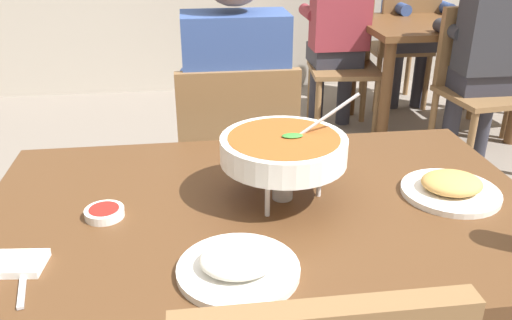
{
  "coord_description": "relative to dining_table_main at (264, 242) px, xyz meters",
  "views": [
    {
      "loc": [
        -0.16,
        -1.1,
        1.36
      ],
      "look_at": [
        0.0,
        0.15,
        0.78
      ],
      "focal_mm": 37.33,
      "sensor_mm": 36.0,
      "label": 1
    }
  ],
  "objects": [
    {
      "name": "spoon_utensil",
      "position": [
        -0.49,
        -0.23,
        0.11
      ],
      "size": [
        0.04,
        0.17,
        0.01
      ],
      "primitive_type": "cube",
      "rotation": [
        0.0,
        0.0,
        0.19
      ],
      "color": "silver",
      "rests_on": "dining_table_main"
    },
    {
      "name": "napkin_folded",
      "position": [
        -0.52,
        -0.18,
        0.11
      ],
      "size": [
        0.13,
        0.09,
        0.02
      ],
      "primitive_type": "cube",
      "rotation": [
        0.0,
        0.0,
        -0.11
      ],
      "color": "white",
      "rests_on": "dining_table_main"
    },
    {
      "name": "patron_bg_right",
      "position": [
        1.5,
        2.75,
        0.12
      ],
      "size": [
        0.4,
        0.45,
        1.31
      ],
      "color": "#2D2D38",
      "rests_on": "ground_plane"
    },
    {
      "name": "patron_bg_left",
      "position": [
        1.49,
        1.63,
        0.12
      ],
      "size": [
        0.4,
        0.45,
        1.31
      ],
      "color": "#2D2D38",
      "rests_on": "ground_plane"
    },
    {
      "name": "chair_bg_left",
      "position": [
        1.49,
        1.68,
        -0.12
      ],
      "size": [
        0.49,
        0.49,
        0.9
      ],
      "color": "brown",
      "rests_on": "ground_plane"
    },
    {
      "name": "sauce_dish",
      "position": [
        -0.37,
        -0.01,
        0.12
      ],
      "size": [
        0.09,
        0.09,
        0.02
      ],
      "color": "white",
      "rests_on": "dining_table_main"
    },
    {
      "name": "chair_bg_right",
      "position": [
        1.43,
        2.68,
        -0.12
      ],
      "size": [
        0.45,
        0.45,
        0.9
      ],
      "color": "brown",
      "rests_on": "ground_plane"
    },
    {
      "name": "rice_plate",
      "position": [
        -0.09,
        -0.26,
        0.13
      ],
      "size": [
        0.24,
        0.24,
        0.06
      ],
      "color": "white",
      "rests_on": "dining_table_main"
    },
    {
      "name": "diner_main",
      "position": [
        0.0,
        0.74,
        0.12
      ],
      "size": [
        0.4,
        0.45,
        1.31
      ],
      "color": "#2D2D38",
      "rests_on": "ground_plane"
    },
    {
      "name": "chair_bg_middle",
      "position": [
        0.87,
        2.32,
        -0.12
      ],
      "size": [
        0.48,
        0.48,
        0.9
      ],
      "color": "brown",
      "rests_on": "ground_plane"
    },
    {
      "name": "chair_diner_main",
      "position": [
        -0.0,
        0.7,
        -0.12
      ],
      "size": [
        0.44,
        0.44,
        0.9
      ],
      "color": "brown",
      "rests_on": "ground_plane"
    },
    {
      "name": "appetizer_plate",
      "position": [
        0.46,
        -0.01,
        0.13
      ],
      "size": [
        0.24,
        0.24,
        0.06
      ],
      "color": "white",
      "rests_on": "dining_table_main"
    },
    {
      "name": "dining_table_main",
      "position": [
        0.0,
        0.0,
        0.0
      ],
      "size": [
        1.33,
        0.83,
        0.73
      ],
      "color": "#51331C",
      "rests_on": "ground_plane"
    },
    {
      "name": "patron_bg_middle",
      "position": [
        0.82,
        2.3,
        0.12
      ],
      "size": [
        0.4,
        0.45,
        1.31
      ],
      "color": "#2D2D38",
      "rests_on": "ground_plane"
    },
    {
      "name": "dining_table_far",
      "position": [
        1.47,
        2.22,
        -0.02
      ],
      "size": [
        1.0,
        0.8,
        0.73
      ],
      "color": "brown",
      "rests_on": "ground_plane"
    },
    {
      "name": "curry_bowl",
      "position": [
        0.05,
        0.03,
        0.23
      ],
      "size": [
        0.33,
        0.3,
        0.26
      ],
      "color": "silver",
      "rests_on": "dining_table_main"
    }
  ]
}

